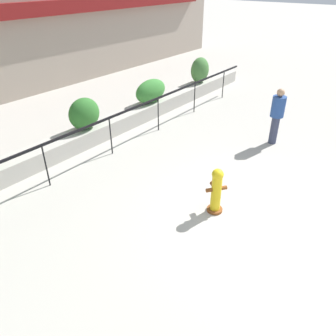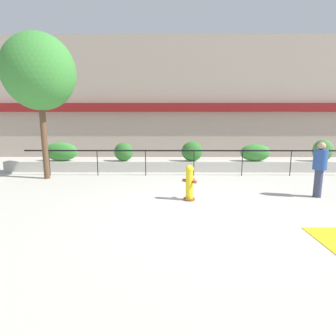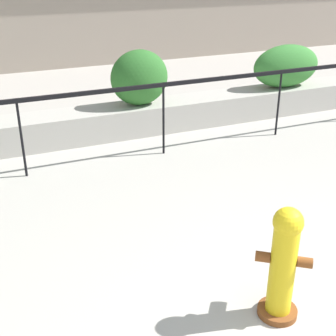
# 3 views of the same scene
# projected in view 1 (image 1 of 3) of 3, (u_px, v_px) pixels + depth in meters

# --- Properties ---
(ground_plane) EXTENTS (120.00, 120.00, 0.00)m
(ground_plane) POSITION_uv_depth(u_px,v_px,m) (270.00, 219.00, 7.08)
(ground_plane) COLOR #B2ADA3
(planter_wall_low) EXTENTS (18.00, 0.70, 0.50)m
(planter_wall_low) POSITION_uv_depth(u_px,v_px,m) (87.00, 136.00, 10.13)
(planter_wall_low) COLOR #B7B2A8
(planter_wall_low) RESTS_ON ground
(fence_railing_segment) EXTENTS (15.00, 0.05, 1.15)m
(fence_railing_segment) POSITION_uv_depth(u_px,v_px,m) (109.00, 121.00, 9.16)
(fence_railing_segment) COLOR black
(fence_railing_segment) RESTS_ON ground
(hedge_bush_2) EXTENTS (1.01, 0.70, 0.95)m
(hedge_bush_2) POSITION_uv_depth(u_px,v_px,m) (84.00, 114.00, 9.77)
(hedge_bush_2) COLOR #2D6B28
(hedge_bush_2) RESTS_ON planter_wall_low
(hedge_bush_3) EXTENTS (1.44, 0.65, 0.83)m
(hedge_bush_3) POSITION_uv_depth(u_px,v_px,m) (151.00, 91.00, 11.86)
(hedge_bush_3) COLOR #387F33
(hedge_bush_3) RESTS_ON planter_wall_low
(hedge_bush_4) EXTENTS (0.96, 0.68, 1.05)m
(hedge_bush_4) POSITION_uv_depth(u_px,v_px,m) (200.00, 70.00, 13.99)
(hedge_bush_4) COLOR #427538
(hedge_bush_4) RESTS_ON planter_wall_low
(fire_hydrant) EXTENTS (0.49, 0.49, 1.08)m
(fire_hydrant) POSITION_uv_depth(u_px,v_px,m) (216.00, 190.00, 7.07)
(fire_hydrant) COLOR brown
(fire_hydrant) RESTS_ON ground
(pedestrian) EXTENTS (0.50, 0.50, 1.73)m
(pedestrian) POSITION_uv_depth(u_px,v_px,m) (277.00, 113.00, 9.79)
(pedestrian) COLOR #383D56
(pedestrian) RESTS_ON ground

